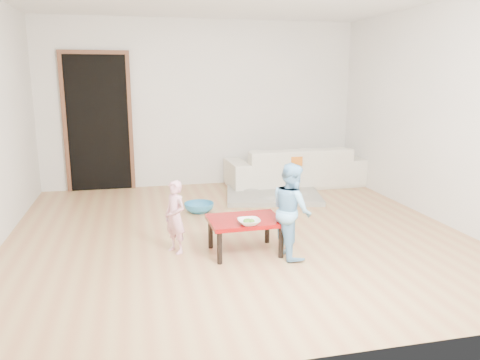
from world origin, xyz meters
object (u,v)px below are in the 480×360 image
object	(u,v)px
red_table	(245,236)
basin	(199,208)
bowl	(249,222)
child_blue	(292,210)
child_pink	(175,217)
sofa	(295,166)

from	to	relation	value
red_table	basin	bearing A→B (deg)	99.13
bowl	child_blue	world-z (taller)	child_blue
red_table	bowl	size ratio (longest dim) A/B	3.35
child_pink	child_blue	xyz separation A→B (m)	(1.09, -0.35, 0.10)
sofa	red_table	xyz separation A→B (m)	(-1.47, -2.69, -0.14)
red_table	child_pink	size ratio (longest dim) A/B	0.97
sofa	child_pink	bearing A→B (deg)	48.41
bowl	sofa	bearing A→B (deg)	62.83
red_table	child_pink	xyz separation A→B (m)	(-0.67, 0.17, 0.19)
bowl	child_pink	distance (m)	0.76
red_table	basin	xyz separation A→B (m)	(-0.25, 1.53, -0.12)
bowl	child_pink	bearing A→B (deg)	151.41
sofa	child_blue	world-z (taller)	child_blue
sofa	child_blue	bearing A→B (deg)	68.70
basin	sofa	bearing A→B (deg)	34.11
bowl	child_blue	size ratio (longest dim) A/B	0.23
red_table	bowl	xyz separation A→B (m)	(-0.01, -0.19, 0.20)
sofa	red_table	world-z (taller)	sofa
child_pink	child_blue	world-z (taller)	child_blue
child_pink	sofa	bearing A→B (deg)	105.99
sofa	child_pink	xyz separation A→B (m)	(-2.15, -2.52, 0.05)
basin	child_blue	bearing A→B (deg)	-68.64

